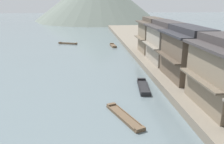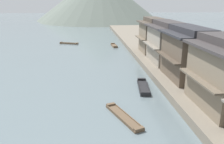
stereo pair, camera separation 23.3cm
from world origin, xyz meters
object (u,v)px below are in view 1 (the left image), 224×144
Objects in this scene: boat_moored_nearest at (68,43)px; house_waterfront_narrow at (166,42)px; boat_moored_far at (113,46)px; house_waterfront_far at (152,35)px; house_waterfront_tall at (189,53)px; boat_moored_second at (143,87)px; boat_moored_third at (124,117)px.

house_waterfront_narrow reaches higher than boat_moored_nearest.
boat_moored_far is 0.64× the size of house_waterfront_far.
house_waterfront_tall reaches higher than boat_moored_nearest.
boat_moored_second is 0.78× the size of house_waterfront_far.
house_waterfront_tall is (5.57, 1.07, 3.68)m from boat_moored_second.
boat_moored_third is at bearing -116.07° from boat_moored_second.
house_waterfront_narrow is (16.42, -21.89, 3.71)m from boat_moored_nearest.
house_waterfront_far is at bearing -42.24° from boat_moored_nearest.
boat_moored_nearest is 22.23m from house_waterfront_far.
boat_moored_second is at bearing -108.25° from house_waterfront_far.
house_waterfront_narrow is at bearing -71.09° from boat_moored_far.
boat_moored_second is 0.62× the size of house_waterfront_narrow.
boat_moored_far reaches higher than boat_moored_nearest.
house_waterfront_far is at bearing 69.33° from boat_moored_third.
boat_moored_nearest is 32.68m from boat_moored_second.
house_waterfront_far is at bearing 91.04° from house_waterfront_tall.
house_waterfront_tall is at bearing 10.89° from boat_moored_second.
boat_moored_far reaches higher than boat_moored_third.
boat_moored_third is 0.68× the size of house_waterfront_tall.
house_waterfront_narrow is 7.17m from house_waterfront_far.
boat_moored_nearest is 1.10× the size of boat_moored_far.
house_waterfront_narrow is (8.84, 15.74, 3.73)m from boat_moored_third.
boat_moored_far is at bearing 108.91° from house_waterfront_narrow.
house_waterfront_far reaches higher than boat_moored_second.
boat_moored_second is 17.32m from house_waterfront_far.
boat_moored_far is at bearing -21.80° from boat_moored_nearest.
house_waterfront_tall is at bearing 41.57° from boat_moored_third.
house_waterfront_tall is at bearing -76.48° from boat_moored_far.
boat_moored_nearest is at bearing 158.20° from boat_moored_far.
boat_moored_nearest is 0.85× the size of boat_moored_third.
boat_moored_far is 26.58m from house_waterfront_tall.
boat_moored_second is at bearing -70.47° from boat_moored_nearest.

